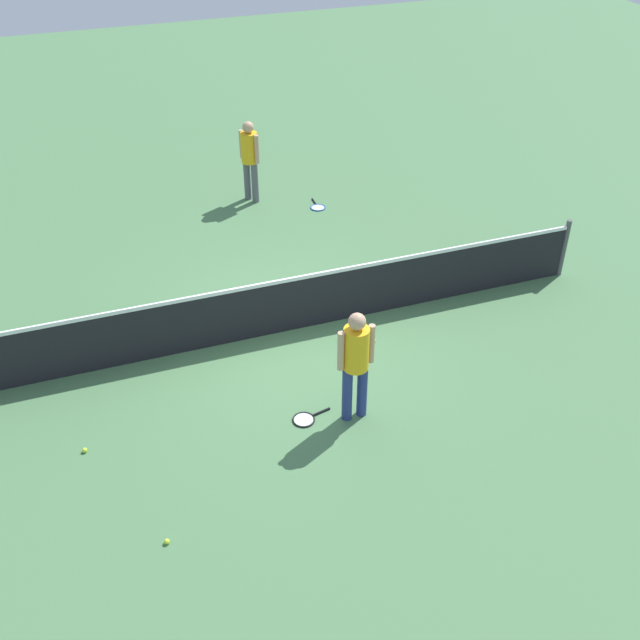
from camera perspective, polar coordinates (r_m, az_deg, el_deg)
The scene contains 9 objects.
ground_plane at distance 12.07m, azimuth -2.21°, elevation -0.74°, with size 40.00×40.00×0.00m, color #4C7A4C.
court_net at distance 11.78m, azimuth -2.27°, elevation 1.24°, with size 10.09×0.09×1.07m.
player_near_side at distance 9.85m, azimuth 2.72°, elevation -2.87°, with size 0.52×0.35×1.70m.
player_far_side at distance 15.71m, azimuth -5.33°, elevation 12.30°, with size 0.47×0.49×1.70m.
tennis_racket_near_player at distance 10.42m, azimuth -1.11°, elevation -7.46°, with size 0.61×0.38×0.03m.
tennis_racket_far_player at distance 15.75m, azimuth -0.19°, elevation 8.51°, with size 0.33×0.59×0.03m.
tennis_ball_near_player at distance 11.80m, azimuth 4.08°, elevation -1.56°, with size 0.07×0.07×0.07m, color #C6E033.
tennis_ball_by_net at distance 9.15m, azimuth -11.46°, elevation -16.04°, with size 0.07×0.07×0.07m, color #C6E033.
tennis_ball_midcourt at distance 10.42m, azimuth -17.31°, elevation -9.35°, with size 0.07×0.07×0.07m, color #C6E033.
Camera 1 is at (-2.86, -9.36, 7.06)m, focal length 42.48 mm.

